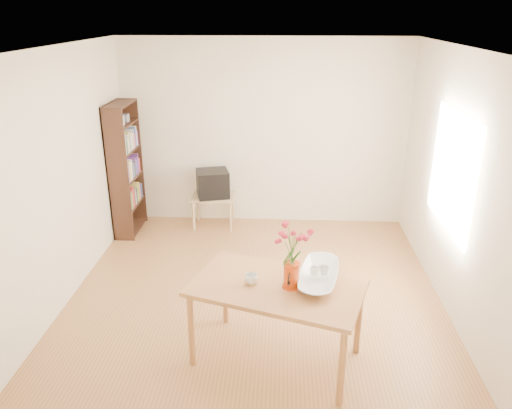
# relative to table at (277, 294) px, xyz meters

# --- Properties ---
(room) EXTENTS (4.50, 4.50, 4.50)m
(room) POSITION_rel_table_xyz_m (-0.22, 0.93, 0.63)
(room) COLOR brown
(room) RESTS_ON ground
(table) EXTENTS (1.61, 1.22, 0.75)m
(table) POSITION_rel_table_xyz_m (0.00, 0.00, 0.00)
(table) COLOR #A16637
(table) RESTS_ON ground
(tv_stand) EXTENTS (0.60, 0.45, 0.46)m
(tv_stand) POSITION_rel_table_xyz_m (-0.95, 2.89, -0.28)
(tv_stand) COLOR tan
(tv_stand) RESTS_ON ground
(bookshelf) EXTENTS (0.28, 0.70, 1.80)m
(bookshelf) POSITION_rel_table_xyz_m (-2.09, 2.67, 0.17)
(bookshelf) COLOR black
(bookshelf) RESTS_ON ground
(pitcher) EXTENTS (0.15, 0.23, 0.23)m
(pitcher) POSITION_rel_table_xyz_m (0.12, -0.02, 0.18)
(pitcher) COLOR #C53B0B
(pitcher) RESTS_ON table
(flowers) EXTENTS (0.26, 0.26, 0.37)m
(flowers) POSITION_rel_table_xyz_m (0.12, -0.02, 0.48)
(flowers) COLOR #D1314B
(flowers) RESTS_ON pitcher
(mug) EXTENTS (0.14, 0.14, 0.09)m
(mug) POSITION_rel_table_xyz_m (-0.22, 0.02, 0.12)
(mug) COLOR white
(mug) RESTS_ON table
(bowl) EXTENTS (0.56, 0.56, 0.46)m
(bowl) POSITION_rel_table_xyz_m (0.36, 0.12, 0.31)
(bowl) COLOR white
(bowl) RESTS_ON table
(teacup_a) EXTENTS (0.09, 0.09, 0.06)m
(teacup_a) POSITION_rel_table_xyz_m (0.32, 0.12, 0.26)
(teacup_a) COLOR white
(teacup_a) RESTS_ON bowl
(teacup_b) EXTENTS (0.07, 0.07, 0.07)m
(teacup_b) POSITION_rel_table_xyz_m (0.40, 0.14, 0.26)
(teacup_b) COLOR white
(teacup_b) RESTS_ON bowl
(television) EXTENTS (0.51, 0.49, 0.37)m
(television) POSITION_rel_table_xyz_m (-0.95, 2.90, -0.02)
(television) COLOR black
(television) RESTS_ON tv_stand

